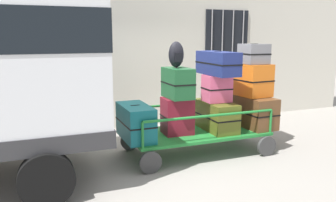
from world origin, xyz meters
name	(u,v)px	position (x,y,z in m)	size (l,w,h in m)	color
ground_plane	(181,154)	(0.00, 0.00, 0.00)	(40.00, 40.00, 0.00)	gray
building_wall	(141,19)	(0.00, 2.34, 2.50)	(12.00, 0.38, 5.00)	beige
luggage_cart	(197,135)	(0.29, -0.05, 0.35)	(2.55, 1.26, 0.41)	#1E722D
cart_railing	(197,112)	(0.29, -0.05, 0.77)	(2.44, 1.12, 0.43)	#1E722D
suitcase_left_bottom	(135,122)	(-0.86, -0.07, 0.69)	(0.46, 0.96, 0.58)	#0F5960
suitcase_midleft_bottom	(177,116)	(-0.09, -0.04, 0.73)	(0.53, 0.47, 0.65)	maroon
suitcase_midleft_middle	(178,83)	(-0.09, -0.06, 1.31)	(0.40, 0.65, 0.53)	#194C28
suitcase_center_bottom	(216,116)	(0.68, -0.06, 0.67)	(0.48, 0.98, 0.53)	#4C5119
suitcase_center_middle	(217,88)	(0.68, -0.06, 1.18)	(0.47, 0.42, 0.49)	#CC4C72
suitcase_center_top	(218,63)	(0.68, -0.06, 1.63)	(0.40, 1.01, 0.42)	navy
suitcase_midright_bottom	(252,111)	(1.45, -0.09, 0.70)	(0.54, 1.01, 0.58)	brown
suitcase_midright_middle	(252,80)	(1.45, -0.02, 1.29)	(0.59, 0.72, 0.61)	orange
suitcase_midright_top	(254,54)	(1.45, -0.05, 1.79)	(0.45, 0.50, 0.37)	slate
backpack	(176,55)	(-0.11, -0.03, 1.80)	(0.27, 0.22, 0.44)	black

